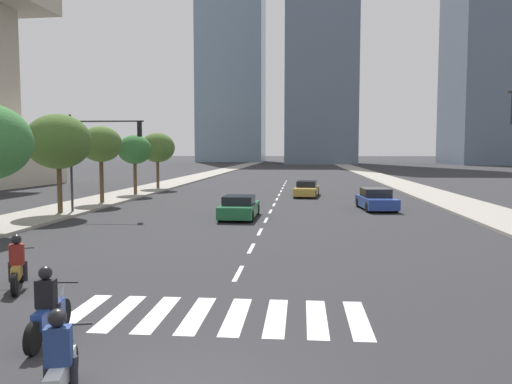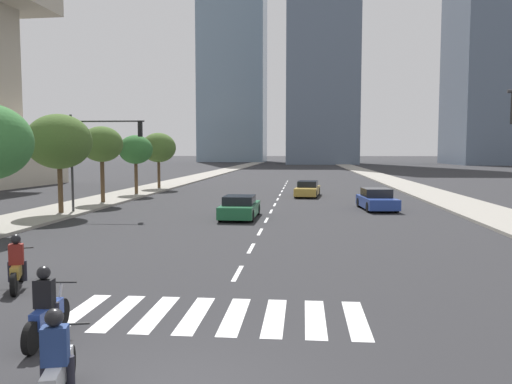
{
  "view_description": "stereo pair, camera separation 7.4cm",
  "coord_description": "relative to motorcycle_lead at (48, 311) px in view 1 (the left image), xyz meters",
  "views": [
    {
      "loc": [
        1.89,
        -7.18,
        3.69
      ],
      "look_at": [
        0.0,
        13.89,
        2.0
      ],
      "focal_mm": 35.67,
      "sensor_mm": 36.0,
      "label": 1
    },
    {
      "loc": [
        1.96,
        -7.17,
        3.69
      ],
      "look_at": [
        0.0,
        13.89,
        2.0
      ],
      "focal_mm": 35.67,
      "sensor_mm": 36.0,
      "label": 2
    }
  ],
  "objects": [
    {
      "name": "street_tree_fourth",
      "position": [
        -9.0,
        32.17,
        3.24
      ],
      "size": [
        2.82,
        2.82,
        4.9
      ],
      "color": "#4C3823",
      "rests_on": "sidewalk_west"
    },
    {
      "name": "office_tower_left_skyline",
      "position": [
        -20.31,
        173.67,
        47.17
      ],
      "size": [
        22.98,
        20.68,
        107.88
      ],
      "color": "#7A93A8",
      "rests_on": "ground"
    },
    {
      "name": "motorcycle_lead",
      "position": [
        0.0,
        0.0,
        0.0
      ],
      "size": [
        0.7,
        2.07,
        1.49
      ],
      "rotation": [
        0.0,
        0.0,
        1.66
      ],
      "color": "black",
      "rests_on": "ground"
    },
    {
      "name": "motorcycle_trailing",
      "position": [
        1.48,
        -2.52,
        -0.0
      ],
      "size": [
        0.87,
        2.14,
        1.49
      ],
      "rotation": [
        0.0,
        0.0,
        1.83
      ],
      "color": "black",
      "rests_on": "ground"
    },
    {
      "name": "sidewalk_east",
      "position": [
        15.83,
        27.88,
        -0.51
      ],
      "size": [
        4.0,
        260.0,
        0.15
      ],
      "primitive_type": "cube",
      "color": "gray",
      "rests_on": "ground"
    },
    {
      "name": "sedan_gold_0",
      "position": [
        5.34,
        32.61,
        -0.0
      ],
      "size": [
        2.21,
        4.91,
        1.25
      ],
      "rotation": [
        0.0,
        0.0,
        -1.67
      ],
      "color": "#B28E38",
      "rests_on": "ground"
    },
    {
      "name": "sedan_blue_1",
      "position": [
        9.65,
        23.37,
        0.03
      ],
      "size": [
        2.24,
        4.46,
        1.34
      ],
      "rotation": [
        0.0,
        0.0,
        -1.48
      ],
      "color": "navy",
      "rests_on": "ground"
    },
    {
      "name": "street_tree_second",
      "position": [
        -9.0,
        18.79,
        3.66
      ],
      "size": [
        3.7,
        3.7,
        5.68
      ],
      "color": "#4C3823",
      "rests_on": "sidewalk_west"
    },
    {
      "name": "motorcycle_third",
      "position": [
        -2.67,
        3.51,
        -0.0
      ],
      "size": [
        1.09,
        1.98,
        1.49
      ],
      "rotation": [
        0.0,
        0.0,
        1.98
      ],
      "color": "black",
      "rests_on": "ground"
    },
    {
      "name": "street_tree_third",
      "position": [
        -9.0,
        25.0,
        3.59
      ],
      "size": [
        2.91,
        2.91,
        5.28
      ],
      "color": "#4C3823",
      "rests_on": "sidewalk_west"
    },
    {
      "name": "lane_divider_center",
      "position": [
        3.02,
        29.77,
        -0.58
      ],
      "size": [
        0.14,
        50.0,
        0.01
      ],
      "color": "silver",
      "rests_on": "ground"
    },
    {
      "name": "sedan_green_2",
      "position": [
        1.49,
        18.44,
        0.0
      ],
      "size": [
        1.93,
        4.46,
        1.26
      ],
      "rotation": [
        0.0,
        0.0,
        1.56
      ],
      "color": "#1E6038",
      "rests_on": "ground"
    },
    {
      "name": "crosswalk_near",
      "position": [
        3.02,
        1.77,
        -0.58
      ],
      "size": [
        6.75,
        2.66,
        0.01
      ],
      "color": "silver",
      "rests_on": "ground"
    },
    {
      "name": "sidewalk_west",
      "position": [
        -9.8,
        27.88,
        -0.51
      ],
      "size": [
        4.0,
        260.0,
        0.15
      ],
      "primitive_type": "cube",
      "color": "gray",
      "rests_on": "ground"
    },
    {
      "name": "street_tree_fifth",
      "position": [
        -9.0,
        38.93,
        3.46
      ],
      "size": [
        3.35,
        3.35,
        5.33
      ],
      "color": "#4C3823",
      "rests_on": "sidewalk_west"
    },
    {
      "name": "office_tower_center_skyline",
      "position": [
        10.27,
        145.07,
        46.52
      ],
      "size": [
        20.47,
        24.34,
        101.61
      ],
      "color": "slate",
      "rests_on": "ground"
    },
    {
      "name": "traffic_signal_far",
      "position": [
        -6.93,
        19.51,
        3.48
      ],
      "size": [
        4.71,
        0.28,
        5.69
      ],
      "color": "#333335",
      "rests_on": "sidewalk_west"
    }
  ]
}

